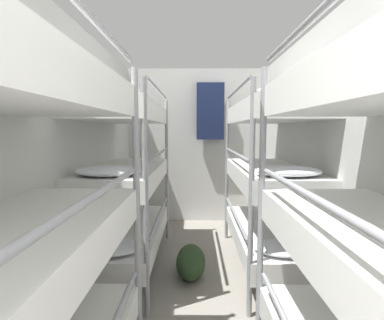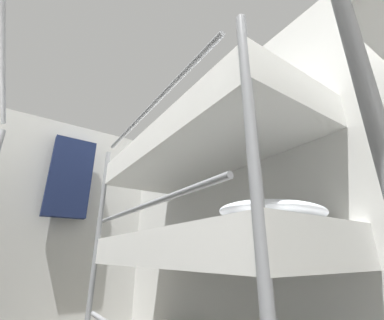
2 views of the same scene
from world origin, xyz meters
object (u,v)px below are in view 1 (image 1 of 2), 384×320
bunk_stack_right_far (269,175)px  hanging_coat (210,111)px  bunk_stack_left_far (126,175)px  duffel_bag (191,262)px

bunk_stack_right_far → hanging_coat: 1.92m
bunk_stack_left_far → hanging_coat: bearing=59.1°
duffel_bag → bunk_stack_left_far: bearing=166.4°
bunk_stack_right_far → hanging_coat: bearing=108.4°
bunk_stack_left_far → bunk_stack_right_far: (1.55, 0.00, 0.00)m
duffel_bag → bunk_stack_right_far: bearing=11.4°
duffel_bag → hanging_coat: size_ratio=0.68×
hanging_coat → duffel_bag: bearing=-99.0°
duffel_bag → hanging_coat: hanging_coat is taller
bunk_stack_left_far → bunk_stack_right_far: 1.55m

